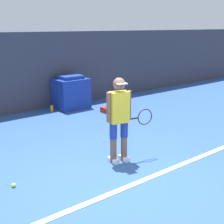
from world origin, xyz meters
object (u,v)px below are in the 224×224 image
object	(u,v)px
covered_chair	(71,93)
equipment_bag	(113,109)
tennis_player	(120,116)
tennis_ball	(14,185)
water_bottle	(52,108)

from	to	relation	value
covered_chair	equipment_bag	size ratio (longest dim) A/B	1.47
tennis_player	covered_chair	bearing A→B (deg)	84.40
equipment_bag	tennis_player	bearing A→B (deg)	-126.39
covered_chair	tennis_player	bearing A→B (deg)	-108.81
tennis_ball	covered_chair	bearing A→B (deg)	48.22
equipment_bag	water_bottle	bearing A→B (deg)	143.35
tennis_player	water_bottle	size ratio (longest dim) A/B	7.22
equipment_bag	covered_chair	bearing A→B (deg)	124.38
equipment_bag	water_bottle	size ratio (longest dim) A/B	3.13
tennis_player	equipment_bag	bearing A→B (deg)	66.82
water_bottle	covered_chair	bearing A→B (deg)	2.11
tennis_ball	covered_chair	xyz separation A→B (m)	(3.26, 3.65, 0.44)
tennis_player	equipment_bag	world-z (taller)	tennis_player
equipment_bag	water_bottle	xyz separation A→B (m)	(-1.44, 1.07, 0.03)
water_bottle	tennis_ball	bearing A→B (deg)	-125.37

